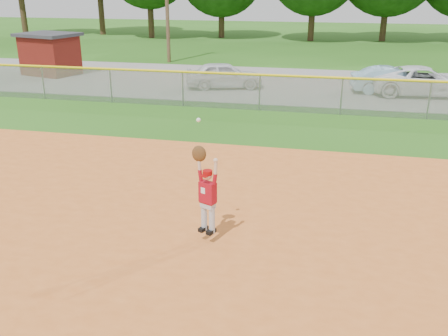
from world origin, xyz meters
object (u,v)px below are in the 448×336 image
(car_white_a, at_px, (224,75))
(car_white_b, at_px, (424,81))
(car_blue, at_px, (392,80))
(utility_shed, at_px, (50,54))
(ballplayer, at_px, (206,191))

(car_white_a, relative_size, car_white_b, 0.79)
(car_white_a, xyz_separation_m, car_white_b, (9.57, 0.36, 0.02))
(car_blue, height_order, utility_shed, utility_shed)
(car_white_b, xyz_separation_m, utility_shed, (-20.21, 1.32, 0.50))
(car_white_a, height_order, car_white_b, car_white_b)
(ballplayer, bearing_deg, utility_shed, 128.50)
(car_white_a, distance_m, ballplayer, 15.93)
(car_white_a, xyz_separation_m, ballplayer, (3.12, -15.62, 0.47))
(car_white_a, bearing_deg, ballplayer, 174.02)
(car_white_a, height_order, utility_shed, utility_shed)
(car_white_b, height_order, ballplayer, ballplayer)
(car_blue, xyz_separation_m, utility_shed, (-18.76, 1.13, 0.56))
(car_white_b, xyz_separation_m, ballplayer, (-6.45, -15.98, 0.45))
(car_white_a, xyz_separation_m, utility_shed, (-10.64, 1.68, 0.53))
(car_white_a, height_order, car_blue, car_white_a)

